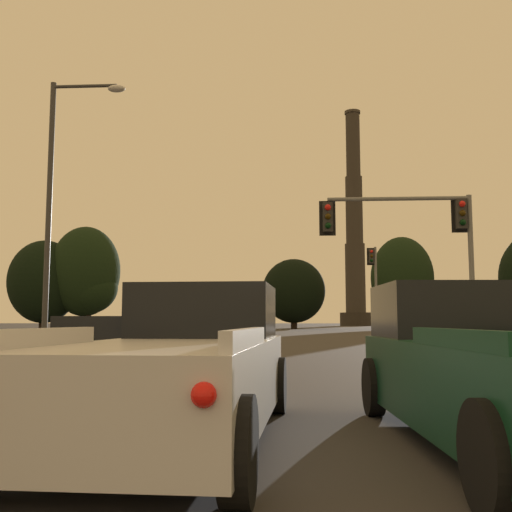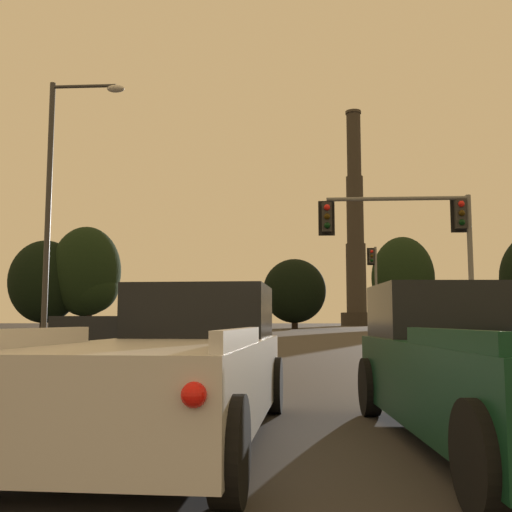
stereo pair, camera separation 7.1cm
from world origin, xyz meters
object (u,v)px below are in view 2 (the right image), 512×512
(street_lamp, at_px, (59,191))
(pickup_truck_center_lane_second, at_px, (178,366))
(sedan_left_lane_front, at_px, (98,350))
(pickup_truck_right_lane_second, at_px, (488,368))
(traffic_light_far_right, at_px, (374,279))
(traffic_light_overhead_right, at_px, (418,233))
(smokestack, at_px, (356,240))

(street_lamp, bearing_deg, pickup_truck_center_lane_second, -62.73)
(sedan_left_lane_front, relative_size, pickup_truck_right_lane_second, 0.85)
(sedan_left_lane_front, bearing_deg, traffic_light_far_right, 69.82)
(pickup_truck_right_lane_second, xyz_separation_m, pickup_truck_center_lane_second, (-3.48, 0.12, 0.00))
(sedan_left_lane_front, xyz_separation_m, pickup_truck_right_lane_second, (6.56, -6.64, 0.14))
(pickup_truck_center_lane_second, relative_size, traffic_light_far_right, 0.85)
(pickup_truck_right_lane_second, bearing_deg, street_lamp, 124.90)
(traffic_light_overhead_right, xyz_separation_m, traffic_light_far_right, (1.42, 21.86, -0.07))
(traffic_light_far_right, distance_m, street_lamp, 26.44)
(street_lamp, height_order, smokestack, smokestack)
(pickup_truck_center_lane_second, bearing_deg, traffic_light_far_right, 81.08)
(sedan_left_lane_front, relative_size, street_lamp, 0.48)
(traffic_light_overhead_right, height_order, traffic_light_far_right, traffic_light_far_right)
(sedan_left_lane_front, height_order, traffic_light_overhead_right, traffic_light_overhead_right)
(traffic_light_far_right, bearing_deg, street_lamp, -122.32)
(smokestack, bearing_deg, sedan_left_lane_front, -98.41)
(traffic_light_overhead_right, bearing_deg, pickup_truck_right_lane_second, -99.04)
(sedan_left_lane_front, height_order, smokestack, smokestack)
(street_lamp, xyz_separation_m, smokestack, (24.53, 132.60, 15.98))
(pickup_truck_center_lane_second, xyz_separation_m, traffic_light_overhead_right, (5.72, 13.97, 3.55))
(pickup_truck_right_lane_second, relative_size, traffic_light_overhead_right, 0.98)
(traffic_light_overhead_right, bearing_deg, pickup_truck_center_lane_second, -112.27)
(traffic_light_far_right, bearing_deg, pickup_truck_right_lane_second, -95.82)
(pickup_truck_right_lane_second, bearing_deg, sedan_left_lane_front, 132.09)
(traffic_light_overhead_right, distance_m, smokestack, 133.84)
(pickup_truck_right_lane_second, distance_m, smokestack, 148.43)
(pickup_truck_right_lane_second, relative_size, smokestack, 0.10)
(pickup_truck_center_lane_second, xyz_separation_m, street_lamp, (-6.97, 13.52, 5.13))
(traffic_light_far_right, height_order, street_lamp, street_lamp)
(smokestack, bearing_deg, pickup_truck_right_lane_second, -95.50)
(sedan_left_lane_front, distance_m, pickup_truck_right_lane_second, 9.34)
(street_lamp, bearing_deg, pickup_truck_right_lane_second, -52.56)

